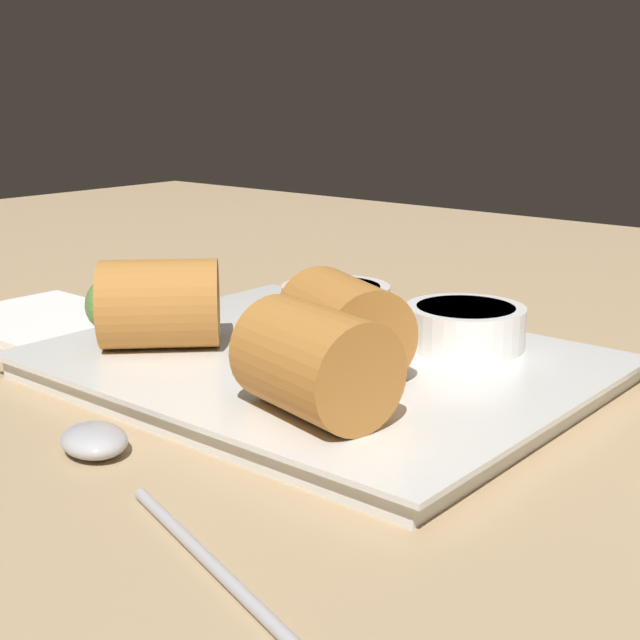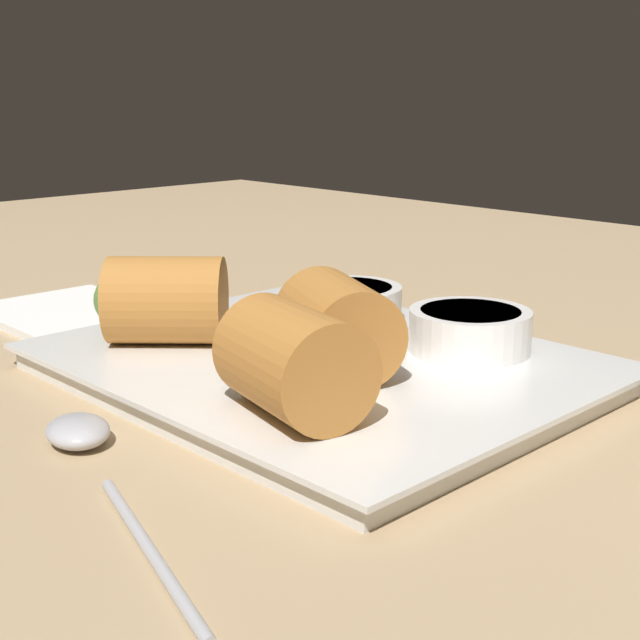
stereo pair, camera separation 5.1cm
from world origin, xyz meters
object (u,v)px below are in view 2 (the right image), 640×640
(dipping_bowl_near, at_px, (347,303))
(dipping_bowl_far, at_px, (470,329))
(serving_plate, at_px, (320,367))
(spoon, at_px, (87,447))
(napkin, at_px, (69,313))

(dipping_bowl_near, height_order, dipping_bowl_far, same)
(dipping_bowl_near, bearing_deg, serving_plate, -57.93)
(dipping_bowl_near, xyz_separation_m, spoon, (0.05, -0.22, -0.02))
(serving_plate, relative_size, dipping_bowl_near, 4.21)
(spoon, distance_m, napkin, 0.27)
(serving_plate, relative_size, dipping_bowl_far, 4.21)
(dipping_bowl_far, distance_m, spoon, 0.23)
(dipping_bowl_far, height_order, spoon, dipping_bowl_far)
(spoon, xyz_separation_m, napkin, (-0.24, 0.12, -0.00))
(serving_plate, xyz_separation_m, dipping_bowl_far, (0.06, 0.07, 0.02))
(dipping_bowl_far, relative_size, spoon, 0.36)
(serving_plate, xyz_separation_m, spoon, (0.01, -0.16, -0.00))
(dipping_bowl_far, bearing_deg, spoon, -101.79)
(dipping_bowl_near, bearing_deg, napkin, -153.96)
(dipping_bowl_near, height_order, napkin, dipping_bowl_near)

